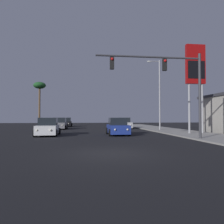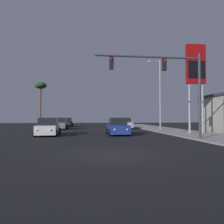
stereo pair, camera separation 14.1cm
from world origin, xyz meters
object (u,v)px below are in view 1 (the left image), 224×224
at_px(car_silver, 124,124).
at_px(car_white, 48,127).
at_px(gas_station_sign, 195,69).
at_px(street_lamp, 159,91).
at_px(traffic_light_mast, 170,77).
at_px(car_black, 66,123).
at_px(car_grey, 60,124).
at_px(car_blue, 118,127).
at_px(palm_tree_far, 40,88).

relative_size(car_silver, car_white, 0.99).
height_order(car_silver, gas_station_sign, gas_station_sign).
xyz_separation_m(car_silver, street_lamp, (3.54, -5.60, 4.36)).
xyz_separation_m(car_white, street_lamp, (12.91, 5.97, 4.36)).
bearing_deg(car_silver, traffic_light_mast, 91.01).
relative_size(car_black, car_white, 1.00).
bearing_deg(traffic_light_mast, car_black, 110.81).
bearing_deg(street_lamp, car_black, 131.91).
distance_m(car_black, car_grey, 8.86).
xyz_separation_m(car_white, car_blue, (6.64, 0.00, 0.00)).
bearing_deg(car_blue, car_silver, -102.66).
bearing_deg(car_grey, car_blue, 121.55).
height_order(traffic_light_mast, street_lamp, street_lamp).
bearing_deg(palm_tree_far, car_blue, -62.48).
bearing_deg(palm_tree_far, car_white, -76.84).
relative_size(traffic_light_mast, street_lamp, 0.90).
distance_m(car_grey, traffic_light_mast, 20.03).
xyz_separation_m(car_grey, street_lamp, (13.07, -5.47, 4.36)).
xyz_separation_m(car_silver, gas_station_sign, (5.22, -11.90, 5.86)).
distance_m(car_blue, street_lamp, 9.69).
distance_m(car_silver, car_white, 14.89).
distance_m(car_silver, car_black, 12.77).
xyz_separation_m(street_lamp, gas_station_sign, (1.68, -6.30, 1.50)).
bearing_deg(car_black, car_grey, 87.28).
distance_m(car_black, car_white, 20.31).
xyz_separation_m(car_black, street_lamp, (12.87, -14.34, 4.36)).
bearing_deg(car_silver, car_blue, 76.19).
bearing_deg(street_lamp, traffic_light_mast, -105.10).
height_order(car_white, street_lamp, street_lamp).
xyz_separation_m(car_black, car_blue, (6.60, -20.31, 0.00)).
relative_size(car_black, street_lamp, 0.48).
bearing_deg(palm_tree_far, car_grey, -65.79).
bearing_deg(street_lamp, car_white, -155.18).
xyz_separation_m(traffic_light_mast, gas_station_sign, (4.76, 5.12, 1.85)).
height_order(car_silver, car_blue, same).
height_order(car_grey, gas_station_sign, gas_station_sign).
xyz_separation_m(car_grey, gas_station_sign, (14.75, -11.77, 5.86)).
distance_m(car_grey, car_blue, 13.31).
relative_size(car_blue, palm_tree_far, 0.50).
xyz_separation_m(car_white, gas_station_sign, (14.59, -0.32, 5.86)).
bearing_deg(car_blue, street_lamp, -135.80).
bearing_deg(car_silver, car_grey, 0.25).
height_order(car_white, traffic_light_mast, traffic_light_mast).
xyz_separation_m(street_lamp, palm_tree_far, (-18.33, 17.17, 2.44)).
height_order(traffic_light_mast, gas_station_sign, gas_station_sign).
height_order(car_blue, gas_station_sign, gas_station_sign).
relative_size(car_white, car_blue, 1.01).
bearing_deg(car_black, car_white, 88.44).
bearing_deg(car_silver, car_white, 50.47).
bearing_deg(car_black, car_silver, 135.45).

